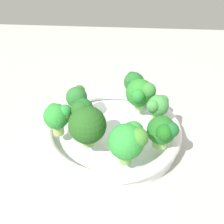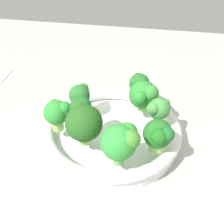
{
  "view_description": "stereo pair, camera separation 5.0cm",
  "coord_description": "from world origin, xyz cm",
  "px_view_note": "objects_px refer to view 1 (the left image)",
  "views": [
    {
      "loc": [
        45.81,
        4.83,
        38.53
      ],
      "look_at": [
        3.27,
        1.59,
        7.16
      ],
      "focal_mm": 44.02,
      "sensor_mm": 36.0,
      "label": 1
    },
    {
      "loc": [
        45.13,
        9.83,
        38.53
      ],
      "look_at": [
        3.27,
        1.59,
        7.16
      ],
      "focal_mm": 44.02,
      "sensor_mm": 36.0,
      "label": 2
    }
  ],
  "objects_px": {
    "broccoli_floret_2": "(133,82)",
    "bowl": "(112,132)",
    "broccoli_floret_4": "(163,131)",
    "broccoli_floret_6": "(158,106)",
    "broccoli_floret_3": "(58,116)",
    "broccoli_floret_7": "(141,93)",
    "broccoli_floret_1": "(86,122)",
    "broccoli_floret_5": "(77,97)",
    "broccoli_floret_0": "(129,140)"
  },
  "relations": [
    {
      "from": "broccoli_floret_5",
      "to": "broccoli_floret_6",
      "type": "relative_size",
      "value": 1.01
    },
    {
      "from": "bowl",
      "to": "broccoli_floret_3",
      "type": "height_order",
      "value": "broccoli_floret_3"
    },
    {
      "from": "broccoli_floret_2",
      "to": "broccoli_floret_6",
      "type": "height_order",
      "value": "same"
    },
    {
      "from": "broccoli_floret_2",
      "to": "bowl",
      "type": "bearing_deg",
      "value": -20.69
    },
    {
      "from": "bowl",
      "to": "broccoli_floret_0",
      "type": "relative_size",
      "value": 3.77
    },
    {
      "from": "broccoli_floret_0",
      "to": "broccoli_floret_6",
      "type": "xyz_separation_m",
      "value": [
        -0.11,
        0.05,
        -0.01
      ]
    },
    {
      "from": "broccoli_floret_3",
      "to": "broccoli_floret_6",
      "type": "distance_m",
      "value": 0.19
    },
    {
      "from": "bowl",
      "to": "broccoli_floret_7",
      "type": "height_order",
      "value": "broccoli_floret_7"
    },
    {
      "from": "broccoli_floret_5",
      "to": "broccoli_floret_7",
      "type": "xyz_separation_m",
      "value": [
        -0.02,
        0.13,
        0.01
      ]
    },
    {
      "from": "broccoli_floret_2",
      "to": "broccoli_floret_4",
      "type": "bearing_deg",
      "value": 17.96
    },
    {
      "from": "broccoli_floret_7",
      "to": "broccoli_floret_6",
      "type": "bearing_deg",
      "value": 37.46
    },
    {
      "from": "broccoli_floret_6",
      "to": "broccoli_floret_4",
      "type": "bearing_deg",
      "value": 3.49
    },
    {
      "from": "broccoli_floret_0",
      "to": "broccoli_floret_6",
      "type": "bearing_deg",
      "value": 153.87
    },
    {
      "from": "broccoli_floret_3",
      "to": "broccoli_floret_5",
      "type": "height_order",
      "value": "broccoli_floret_3"
    },
    {
      "from": "broccoli_floret_0",
      "to": "broccoli_floret_4",
      "type": "xyz_separation_m",
      "value": [
        -0.04,
        0.06,
        -0.01
      ]
    },
    {
      "from": "broccoli_floret_4",
      "to": "broccoli_floret_7",
      "type": "xyz_separation_m",
      "value": [
        -0.11,
        -0.04,
        0.01
      ]
    },
    {
      "from": "bowl",
      "to": "broccoli_floret_1",
      "type": "relative_size",
      "value": 3.51
    },
    {
      "from": "broccoli_floret_6",
      "to": "broccoli_floret_2",
      "type": "bearing_deg",
      "value": -151.85
    },
    {
      "from": "broccoli_floret_1",
      "to": "broccoli_floret_2",
      "type": "relative_size",
      "value": 1.31
    },
    {
      "from": "broccoli_floret_4",
      "to": "broccoli_floret_7",
      "type": "distance_m",
      "value": 0.12
    },
    {
      "from": "broccoli_floret_6",
      "to": "broccoli_floret_7",
      "type": "bearing_deg",
      "value": -142.54
    },
    {
      "from": "broccoli_floret_4",
      "to": "broccoli_floret_5",
      "type": "distance_m",
      "value": 0.19
    },
    {
      "from": "bowl",
      "to": "broccoli_floret_1",
      "type": "xyz_separation_m",
      "value": [
        0.06,
        -0.04,
        0.07
      ]
    },
    {
      "from": "broccoli_floret_0",
      "to": "broccoli_floret_2",
      "type": "height_order",
      "value": "broccoli_floret_0"
    },
    {
      "from": "broccoli_floret_1",
      "to": "broccoli_floret_2",
      "type": "distance_m",
      "value": 0.18
    },
    {
      "from": "broccoli_floret_2",
      "to": "broccoli_floret_4",
      "type": "distance_m",
      "value": 0.17
    },
    {
      "from": "broccoli_floret_0",
      "to": "broccoli_floret_5",
      "type": "height_order",
      "value": "broccoli_floret_0"
    },
    {
      "from": "broccoli_floret_4",
      "to": "broccoli_floret_7",
      "type": "bearing_deg",
      "value": -162.17
    },
    {
      "from": "broccoli_floret_4",
      "to": "broccoli_floret_6",
      "type": "xyz_separation_m",
      "value": [
        -0.07,
        -0.0,
        0.0
      ]
    },
    {
      "from": "broccoli_floret_1",
      "to": "broccoli_floret_5",
      "type": "relative_size",
      "value": 1.31
    },
    {
      "from": "broccoli_floret_5",
      "to": "broccoli_floret_6",
      "type": "distance_m",
      "value": 0.16
    },
    {
      "from": "broccoli_floret_5",
      "to": "broccoli_floret_6",
      "type": "height_order",
      "value": "same"
    },
    {
      "from": "broccoli_floret_1",
      "to": "broccoli_floret_6",
      "type": "relative_size",
      "value": 1.33
    },
    {
      "from": "broccoli_floret_3",
      "to": "broccoli_floret_7",
      "type": "distance_m",
      "value": 0.18
    },
    {
      "from": "broccoli_floret_5",
      "to": "broccoli_floret_7",
      "type": "height_order",
      "value": "broccoli_floret_7"
    },
    {
      "from": "broccoli_floret_1",
      "to": "broccoli_floret_6",
      "type": "height_order",
      "value": "broccoli_floret_1"
    },
    {
      "from": "broccoli_floret_3",
      "to": "broccoli_floret_7",
      "type": "relative_size",
      "value": 0.91
    },
    {
      "from": "bowl",
      "to": "broccoli_floret_2",
      "type": "relative_size",
      "value": 4.6
    },
    {
      "from": "broccoli_floret_1",
      "to": "broccoli_floret_2",
      "type": "height_order",
      "value": "broccoli_floret_1"
    },
    {
      "from": "broccoli_floret_4",
      "to": "broccoli_floret_6",
      "type": "bearing_deg",
      "value": -176.51
    },
    {
      "from": "broccoli_floret_3",
      "to": "broccoli_floret_4",
      "type": "distance_m",
      "value": 0.19
    },
    {
      "from": "broccoli_floret_1",
      "to": "broccoli_floret_4",
      "type": "height_order",
      "value": "broccoli_floret_1"
    },
    {
      "from": "bowl",
      "to": "broccoli_floret_4",
      "type": "bearing_deg",
      "value": 58.13
    },
    {
      "from": "broccoli_floret_4",
      "to": "broccoli_floret_6",
      "type": "distance_m",
      "value": 0.07
    },
    {
      "from": "broccoli_floret_0",
      "to": "broccoli_floret_3",
      "type": "distance_m",
      "value": 0.14
    },
    {
      "from": "broccoli_floret_0",
      "to": "broccoli_floret_2",
      "type": "bearing_deg",
      "value": 178.38
    },
    {
      "from": "broccoli_floret_2",
      "to": "broccoli_floret_3",
      "type": "bearing_deg",
      "value": -44.61
    },
    {
      "from": "broccoli_floret_3",
      "to": "broccoli_floret_0",
      "type": "bearing_deg",
      "value": 64.75
    },
    {
      "from": "bowl",
      "to": "broccoli_floret_1",
      "type": "distance_m",
      "value": 0.1
    },
    {
      "from": "broccoli_floret_5",
      "to": "broccoli_floret_1",
      "type": "bearing_deg",
      "value": 19.38
    }
  ]
}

